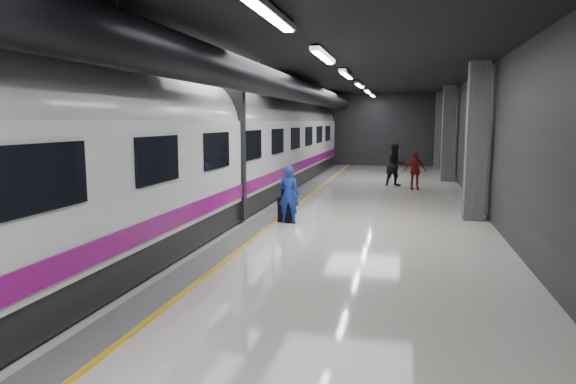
# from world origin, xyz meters

# --- Properties ---
(ground) EXTENTS (40.00, 40.00, 0.00)m
(ground) POSITION_xyz_m (0.00, 0.00, 0.00)
(ground) COLOR silver
(ground) RESTS_ON ground
(platform_hall) EXTENTS (10.02, 40.02, 4.51)m
(platform_hall) POSITION_xyz_m (-0.29, 0.96, 3.54)
(platform_hall) COLOR black
(platform_hall) RESTS_ON ground
(train) EXTENTS (3.05, 38.00, 4.05)m
(train) POSITION_xyz_m (-3.25, -0.00, 2.07)
(train) COLOR black
(train) RESTS_ON ground
(traveler_main) EXTENTS (0.60, 0.40, 1.63)m
(traveler_main) POSITION_xyz_m (-0.55, 0.30, 0.81)
(traveler_main) COLOR #1943BC
(traveler_main) RESTS_ON ground
(suitcase_main) EXTENTS (0.50, 0.41, 0.70)m
(suitcase_main) POSITION_xyz_m (-0.65, 0.43, 0.35)
(suitcase_main) COLOR black
(suitcase_main) RESTS_ON ground
(shoulder_bag) EXTENTS (0.31, 0.24, 0.37)m
(shoulder_bag) POSITION_xyz_m (-0.64, 0.44, 0.88)
(shoulder_bag) COLOR black
(shoulder_bag) RESTS_ON suitcase_main
(traveler_far_a) EXTENTS (1.10, 0.99, 1.87)m
(traveler_far_a) POSITION_xyz_m (2.20, 9.52, 0.94)
(traveler_far_a) COLOR black
(traveler_far_a) RESTS_ON ground
(traveler_far_b) EXTENTS (0.95, 0.46, 1.58)m
(traveler_far_b) POSITION_xyz_m (3.01, 8.47, 0.79)
(traveler_far_b) COLOR maroon
(traveler_far_b) RESTS_ON ground
(suitcase_far) EXTENTS (0.36, 0.27, 0.48)m
(suitcase_far) POSITION_xyz_m (1.82, 14.78, 0.24)
(suitcase_far) COLOR black
(suitcase_far) RESTS_ON ground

